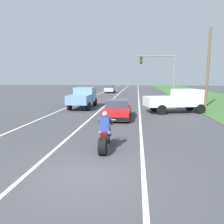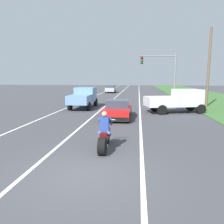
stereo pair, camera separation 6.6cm
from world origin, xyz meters
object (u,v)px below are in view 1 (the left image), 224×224
(motorcycle_with_rider, at_px, (105,136))
(pickup_truck_right_shoulder_white, at_px, (176,100))
(distant_car_far_ahead, at_px, (110,89))
(sports_car_red, at_px, (118,110))
(traffic_light_mast_near, at_px, (163,69))
(pickup_truck_left_lane_light_blue, at_px, (83,97))

(motorcycle_with_rider, relative_size, pickup_truck_right_shoulder_white, 0.43)
(motorcycle_with_rider, height_order, distant_car_far_ahead, motorcycle_with_rider)
(distant_car_far_ahead, bearing_deg, sports_car_red, -81.68)
(motorcycle_with_rider, distance_m, sports_car_red, 7.25)
(traffic_light_mast_near, bearing_deg, sports_car_red, -109.98)
(sports_car_red, bearing_deg, motorcycle_with_rider, -89.09)
(distant_car_far_ahead, bearing_deg, pickup_truck_right_shoulder_white, -70.17)
(traffic_light_mast_near, bearing_deg, pickup_truck_right_shoulder_white, -88.97)
(motorcycle_with_rider, distance_m, distant_car_far_ahead, 34.72)
(motorcycle_with_rider, bearing_deg, distant_car_far_ahead, 96.78)
(motorcycle_with_rider, distance_m, pickup_truck_left_lane_light_blue, 12.94)
(sports_car_red, relative_size, distant_car_far_ahead, 1.08)
(traffic_light_mast_near, relative_size, distant_car_far_ahead, 1.50)
(traffic_light_mast_near, bearing_deg, distant_car_far_ahead, 119.97)
(pickup_truck_left_lane_light_blue, height_order, pickup_truck_right_shoulder_white, same)
(pickup_truck_right_shoulder_white, height_order, traffic_light_mast_near, traffic_light_mast_near)
(pickup_truck_left_lane_light_blue, bearing_deg, sports_car_red, -52.52)
(pickup_truck_left_lane_light_blue, xyz_separation_m, pickup_truck_right_shoulder_white, (8.57, -1.90, 0.00))
(pickup_truck_left_lane_light_blue, xyz_separation_m, traffic_light_mast_near, (8.41, 7.42, 2.89))
(pickup_truck_left_lane_light_blue, distance_m, traffic_light_mast_near, 11.58)
(motorcycle_with_rider, relative_size, pickup_truck_left_lane_light_blue, 0.46)
(pickup_truck_right_shoulder_white, distance_m, traffic_light_mast_near, 9.75)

